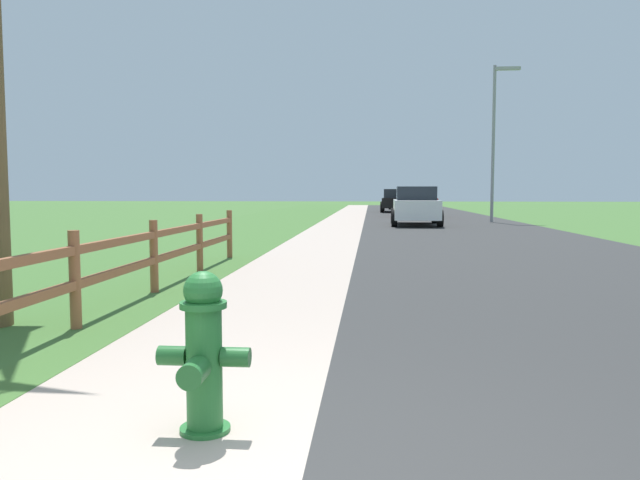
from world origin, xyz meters
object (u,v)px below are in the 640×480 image
(parked_car_black, at_px, (396,201))
(street_lamp, at_px, (496,131))
(fire_hydrant, at_px, (203,352))
(parked_suv_white, at_px, (416,206))
(parked_car_red, at_px, (416,202))
(parked_car_blue, at_px, (403,199))

(parked_car_black, height_order, street_lamp, street_lamp)
(fire_hydrant, bearing_deg, street_lamp, 75.25)
(parked_suv_white, height_order, street_lamp, street_lamp)
(parked_car_red, height_order, parked_car_black, parked_car_red)
(parked_suv_white, distance_m, parked_car_red, 8.24)
(fire_hydrant, relative_size, parked_car_blue, 0.19)
(fire_hydrant, height_order, parked_car_red, parked_car_red)
(parked_suv_white, xyz_separation_m, parked_car_black, (-0.15, 16.27, -0.00))
(parked_car_black, relative_size, street_lamp, 0.70)
(fire_hydrant, xyz_separation_m, parked_suv_white, (2.75, 21.78, 0.31))
(street_lamp, bearing_deg, parked_suv_white, -144.22)
(parked_car_blue, bearing_deg, parked_suv_white, -91.68)
(parked_suv_white, bearing_deg, parked_car_blue, 88.32)
(parked_suv_white, bearing_deg, fire_hydrant, -97.20)
(fire_hydrant, distance_m, parked_car_blue, 45.70)
(parked_car_black, bearing_deg, fire_hydrant, -93.90)
(parked_suv_white, bearing_deg, parked_car_red, 85.79)
(parked_car_blue, xyz_separation_m, street_lamp, (2.99, -21.13, 3.27))
(parked_car_red, relative_size, street_lamp, 0.72)
(parked_car_black, bearing_deg, parked_car_red, -84.62)
(parked_suv_white, bearing_deg, parked_car_black, 90.54)
(fire_hydrant, height_order, parked_car_black, parked_car_black)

